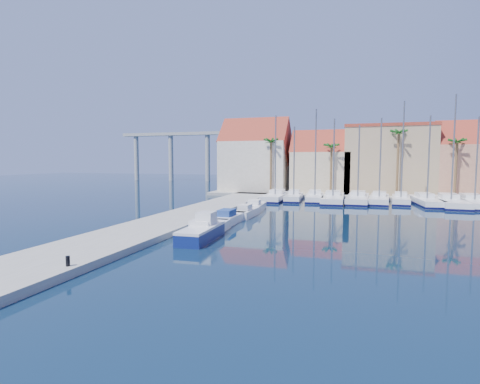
# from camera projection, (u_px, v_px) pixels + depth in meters

# --- Properties ---
(ground) EXTENTS (260.00, 260.00, 0.00)m
(ground) POSITION_uv_depth(u_px,v_px,m) (214.00, 263.00, 22.38)
(ground) COLOR #081B31
(ground) RESTS_ON ground
(quay_west) EXTENTS (6.00, 77.00, 0.50)m
(quay_west) POSITION_uv_depth(u_px,v_px,m) (180.00, 218.00, 37.87)
(quay_west) COLOR gray
(quay_west) RESTS_ON ground
(shore_north) EXTENTS (54.00, 16.00, 0.50)m
(shore_north) POSITION_uv_depth(u_px,v_px,m) (368.00, 194.00, 65.04)
(shore_north) COLOR gray
(shore_north) RESTS_ON ground
(bollard) EXTENTS (0.22, 0.22, 0.55)m
(bollard) POSITION_uv_depth(u_px,v_px,m) (68.00, 261.00, 19.93)
(bollard) COLOR black
(bollard) RESTS_ON quay_west
(fishing_boat) EXTENTS (2.15, 5.90, 2.04)m
(fishing_boat) POSITION_uv_depth(u_px,v_px,m) (202.00, 231.00, 28.88)
(fishing_boat) COLOR navy
(fishing_boat) RESTS_ON ground
(motorboat_west_0) EXTENTS (2.85, 7.42, 1.40)m
(motorboat_west_0) POSITION_uv_depth(u_px,v_px,m) (206.00, 229.00, 30.83)
(motorboat_west_0) COLOR white
(motorboat_west_0) RESTS_ON ground
(motorboat_west_1) EXTENTS (2.02, 5.99, 1.40)m
(motorboat_west_1) POSITION_uv_depth(u_px,v_px,m) (228.00, 218.00, 36.59)
(motorboat_west_1) COLOR white
(motorboat_west_1) RESTS_ON ground
(motorboat_west_2) EXTENTS (1.74, 5.09, 1.40)m
(motorboat_west_2) POSITION_uv_depth(u_px,v_px,m) (246.00, 212.00, 40.65)
(motorboat_west_2) COLOR white
(motorboat_west_2) RESTS_ON ground
(motorboat_west_3) EXTENTS (2.38, 6.04, 1.40)m
(motorboat_west_3) POSITION_uv_depth(u_px,v_px,m) (255.00, 206.00, 45.71)
(motorboat_west_3) COLOR white
(motorboat_west_3) RESTS_ON ground
(sailboat_0) EXTENTS (3.00, 10.80, 12.81)m
(sailboat_0) POSITION_uv_depth(u_px,v_px,m) (276.00, 196.00, 57.50)
(sailboat_0) COLOR white
(sailboat_0) RESTS_ON ground
(sailboat_1) EXTENTS (2.88, 8.77, 11.13)m
(sailboat_1) POSITION_uv_depth(u_px,v_px,m) (294.00, 197.00, 56.88)
(sailboat_1) COLOR white
(sailboat_1) RESTS_ON ground
(sailboat_2) EXTENTS (3.37, 9.92, 13.65)m
(sailboat_2) POSITION_uv_depth(u_px,v_px,m) (315.00, 197.00, 56.55)
(sailboat_2) COLOR white
(sailboat_2) RESTS_ON ground
(sailboat_3) EXTENTS (3.22, 11.48, 12.05)m
(sailboat_3) POSITION_uv_depth(u_px,v_px,m) (333.00, 198.00, 54.82)
(sailboat_3) COLOR white
(sailboat_3) RESTS_ON ground
(sailboat_4) EXTENTS (3.44, 11.29, 11.09)m
(sailboat_4) POSITION_uv_depth(u_px,v_px,m) (358.00, 199.00, 54.29)
(sailboat_4) COLOR white
(sailboat_4) RESTS_ON ground
(sailboat_5) EXTENTS (3.35, 10.09, 12.05)m
(sailboat_5) POSITION_uv_depth(u_px,v_px,m) (379.00, 199.00, 53.62)
(sailboat_5) COLOR white
(sailboat_5) RESTS_ON ground
(sailboat_6) EXTENTS (3.06, 8.96, 14.29)m
(sailboat_6) POSITION_uv_depth(u_px,v_px,m) (401.00, 199.00, 53.15)
(sailboat_6) COLOR white
(sailboat_6) RESTS_ON ground
(sailboat_7) EXTENTS (3.63, 10.65, 12.10)m
(sailboat_7) POSITION_uv_depth(u_px,v_px,m) (426.00, 201.00, 51.32)
(sailboat_7) COLOR white
(sailboat_7) RESTS_ON ground
(sailboat_8) EXTENTS (3.46, 11.88, 14.68)m
(sailboat_8) POSITION_uv_depth(u_px,v_px,m) (450.00, 202.00, 50.10)
(sailboat_8) COLOR white
(sailboat_8) RESTS_ON ground
(sailboat_9) EXTENTS (3.14, 11.69, 11.74)m
(sailboat_9) POSITION_uv_depth(u_px,v_px,m) (473.00, 202.00, 49.63)
(sailboat_9) COLOR white
(sailboat_9) RESTS_ON ground
(building_0) EXTENTS (12.30, 9.00, 13.50)m
(building_0) POSITION_uv_depth(u_px,v_px,m) (256.00, 158.00, 69.50)
(building_0) COLOR beige
(building_0) RESTS_ON shore_north
(building_1) EXTENTS (10.30, 8.00, 11.00)m
(building_1) POSITION_uv_depth(u_px,v_px,m) (321.00, 165.00, 66.04)
(building_1) COLOR #C4B38A
(building_1) RESTS_ON shore_north
(building_2) EXTENTS (14.20, 10.20, 11.50)m
(building_2) POSITION_uv_depth(u_px,v_px,m) (388.00, 160.00, 63.64)
(building_2) COLOR tan
(building_2) RESTS_ON shore_north
(building_3) EXTENTS (10.30, 8.00, 12.00)m
(building_3) POSITION_uv_depth(u_px,v_px,m) (469.00, 162.00, 59.16)
(building_3) COLOR tan
(building_3) RESTS_ON shore_north
(palm_0) EXTENTS (2.60, 2.60, 10.15)m
(palm_0) POSITION_uv_depth(u_px,v_px,m) (271.00, 143.00, 63.34)
(palm_0) COLOR brown
(palm_0) RESTS_ON shore_north
(palm_1) EXTENTS (2.60, 2.60, 9.15)m
(palm_1) POSITION_uv_depth(u_px,v_px,m) (331.00, 148.00, 60.45)
(palm_1) COLOR brown
(palm_1) RESTS_ON shore_north
(palm_2) EXTENTS (2.60, 2.60, 11.15)m
(palm_2) POSITION_uv_depth(u_px,v_px,m) (399.00, 135.00, 57.32)
(palm_2) COLOR brown
(palm_2) RESTS_ON shore_north
(palm_3) EXTENTS (2.60, 2.60, 9.65)m
(palm_3) POSITION_uv_depth(u_px,v_px,m) (457.00, 143.00, 55.06)
(palm_3) COLOR brown
(palm_3) RESTS_ON shore_north
(viaduct) EXTENTS (48.00, 2.20, 14.45)m
(viaduct) POSITION_uv_depth(u_px,v_px,m) (192.00, 146.00, 111.11)
(viaduct) COLOR #9E9E99
(viaduct) RESTS_ON ground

